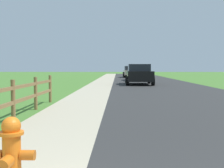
{
  "coord_description": "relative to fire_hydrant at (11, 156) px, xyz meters",
  "views": [
    {
      "loc": [
        0.43,
        -1.52,
        1.38
      ],
      "look_at": [
        0.2,
        9.44,
        0.74
      ],
      "focal_mm": 46.19,
      "sensor_mm": 36.0,
      "label": 1
    }
  ],
  "objects": [
    {
      "name": "curb_concrete",
      "position": [
        -2.28,
        25.49,
        -0.43
      ],
      "size": [
        6.0,
        66.0,
        0.01
      ],
      "primitive_type": "cube",
      "color": "#B7AC91",
      "rests_on": "ground"
    },
    {
      "name": "fire_hydrant",
      "position": [
        0.0,
        0.0,
        0.0
      ],
      "size": [
        0.5,
        0.43,
        0.85
      ],
      "color": "orange",
      "rests_on": "ground"
    },
    {
      "name": "grass_verge",
      "position": [
        -3.78,
        25.49,
        -0.42
      ],
      "size": [
        5.0,
        66.0,
        0.0
      ],
      "primitive_type": "cube",
      "color": "#46772E",
      "rests_on": "ground"
    },
    {
      "name": "parked_car_beige",
      "position": [
        2.89,
        36.69,
        0.34
      ],
      "size": [
        2.09,
        4.96,
        1.56
      ],
      "color": "#C6B793",
      "rests_on": "ground"
    },
    {
      "name": "parked_suv_black",
      "position": [
        2.85,
        20.21,
        0.39
      ],
      "size": [
        2.15,
        4.55,
        1.63
      ],
      "color": "black",
      "rests_on": "ground"
    },
    {
      "name": "parked_car_white",
      "position": [
        3.16,
        27.36,
        0.27
      ],
      "size": [
        2.19,
        4.57,
        1.39
      ],
      "color": "white",
      "rests_on": "ground"
    },
    {
      "name": "ground_plane",
      "position": [
        0.72,
        23.49,
        -0.43
      ],
      "size": [
        120.0,
        120.0,
        0.0
      ],
      "primitive_type": "plane",
      "color": "#46772E"
    },
    {
      "name": "road_asphalt",
      "position": [
        4.22,
        25.49,
        -0.43
      ],
      "size": [
        7.0,
        66.0,
        0.01
      ],
      "primitive_type": "cube",
      "color": "#2D2D2D",
      "rests_on": "ground"
    }
  ]
}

